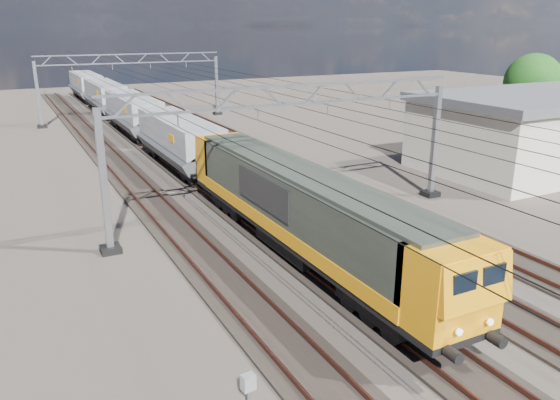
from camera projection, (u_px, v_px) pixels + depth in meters
name	position (u px, v px, depth m)	size (l,w,h in m)	color
ground	(334.00, 246.00, 25.70)	(160.00, 160.00, 0.00)	black
track_outer_west	(214.00, 269.00, 23.07)	(2.60, 140.00, 0.30)	black
track_loco	(296.00, 252.00, 24.81)	(2.60, 140.00, 0.30)	black
track_inner_east	(368.00, 237.00, 26.55)	(2.60, 140.00, 0.30)	black
track_outer_east	(431.00, 224.00, 28.29)	(2.60, 140.00, 0.30)	black
catenary_gantry_mid	(294.00, 148.00, 27.90)	(19.90, 0.90, 7.11)	#989DA6
catenary_gantry_far	(133.00, 84.00, 58.40)	(19.90, 0.90, 7.11)	#989DA6
overhead_wires	(260.00, 103.00, 30.73)	(12.03, 140.00, 0.53)	black
locomotive	(300.00, 207.00, 23.91)	(2.76, 21.10, 3.62)	black
hopper_wagon_lead	(179.00, 138.00, 38.93)	(3.38, 13.00, 3.25)	black
hopper_wagon_mid	(133.00, 112.00, 50.96)	(3.38, 13.00, 3.25)	black
hopper_wagon_third	(105.00, 95.00, 62.99)	(3.38, 13.00, 3.25)	black
hopper_wagon_fourth	(86.00, 84.00, 75.01)	(3.38, 13.00, 3.25)	black
trackside_cabinet	(248.00, 384.00, 14.50)	(0.39, 0.31, 1.07)	#989DA6
industrial_shed	(546.00, 129.00, 39.54)	(18.60, 10.60, 5.40)	beige
tree_far	(537.00, 85.00, 49.11)	(5.55, 5.15, 7.61)	#392C1A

